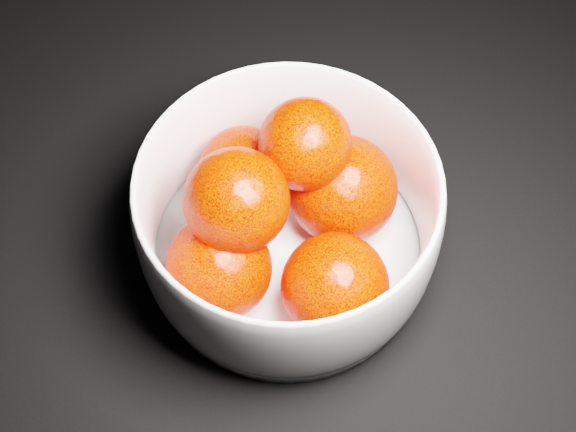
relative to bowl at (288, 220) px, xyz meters
The scene contains 2 objects.
bowl is the anchor object (origin of this frame).
orange_pile 0.01m from the bowl, behind, with size 0.19×0.20×0.13m.
Camera 1 is at (-0.09, -0.54, 0.60)m, focal length 50.00 mm.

